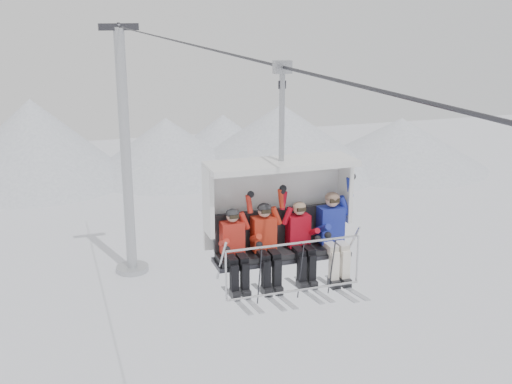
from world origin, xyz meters
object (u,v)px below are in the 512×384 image
object	(u,v)px
lift_tower_right	(127,171)
skier_center_right	(300,239)
chairlift_carrier	(278,207)
skier_far_left	(234,247)
skier_center_left	(266,242)
skier_far_right	(333,232)

from	to	relation	value
lift_tower_right	skier_center_right	bearing A→B (deg)	-89.22
chairlift_carrier	skier_center_right	distance (m)	0.70
skier_far_left	skier_center_left	bearing A→B (deg)	0.50
skier_far_left	skier_center_right	world-z (taller)	skier_center_right
lift_tower_right	chairlift_carrier	world-z (taller)	lift_tower_right
lift_tower_right	skier_far_left	size ratio (longest dim) A/B	7.99
chairlift_carrier	skier_center_left	distance (m)	0.70
skier_center_left	skier_center_right	distance (m)	0.67
lift_tower_right	chairlift_carrier	bearing A→B (deg)	-90.00
lift_tower_right	skier_far_right	world-z (taller)	lift_tower_right
chairlift_carrier	skier_center_left	bearing A→B (deg)	-138.32
skier_far_right	lift_tower_right	bearing A→B (deg)	92.37
skier_far_left	lift_tower_right	bearing A→B (deg)	87.71
chairlift_carrier	skier_far_right	world-z (taller)	chairlift_carrier
skier_far_left	skier_center_left	distance (m)	0.59
skier_center_left	chairlift_carrier	bearing A→B (deg)	41.68
skier_far_left	skier_far_right	distance (m)	1.92
chairlift_carrier	skier_far_right	size ratio (longest dim) A/B	2.21
lift_tower_right	skier_center_right	world-z (taller)	lift_tower_right
skier_center_left	skier_center_right	bearing A→B (deg)	-0.41
chairlift_carrier	skier_far_left	size ratio (longest dim) A/B	2.36
lift_tower_right	skier_center_left	xyz separation A→B (m)	(-0.35, -23.60, 4.45)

